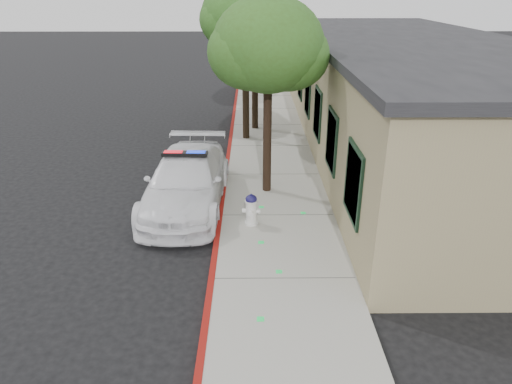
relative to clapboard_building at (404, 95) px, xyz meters
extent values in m
plane|color=black|center=(-6.69, -9.00, -2.13)|extent=(120.00, 120.00, 0.00)
cube|color=gray|center=(-5.09, -6.00, -2.05)|extent=(3.20, 60.00, 0.15)
cube|color=maroon|center=(-6.63, -6.00, -2.05)|extent=(0.14, 60.00, 0.16)
cube|color=#897A59|center=(0.01, 0.00, -0.13)|extent=(7.00, 20.00, 4.00)
cube|color=black|center=(0.01, 0.00, 1.99)|extent=(7.30, 20.30, 0.24)
cube|color=black|center=(-3.52, -8.00, -0.18)|extent=(0.08, 1.48, 1.68)
cube|color=black|center=(-3.52, -5.00, -0.18)|extent=(0.08, 1.48, 1.68)
cube|color=black|center=(-3.52, -2.00, -0.18)|extent=(0.08, 1.48, 1.68)
cube|color=black|center=(-3.52, 1.00, -0.18)|extent=(0.08, 1.48, 1.68)
cube|color=black|center=(-3.52, 4.00, -0.18)|extent=(0.08, 1.48, 1.68)
cube|color=black|center=(-3.52, 7.00, -0.18)|extent=(0.08, 1.48, 1.68)
cube|color=black|center=(-3.52, 10.00, -0.18)|extent=(0.08, 1.48, 1.68)
imported|color=white|center=(-7.64, -5.04, -1.36)|extent=(2.35, 5.38, 1.54)
cube|color=black|center=(-7.64, -5.04, -0.53)|extent=(1.21, 0.32, 0.10)
cube|color=red|center=(-7.96, -5.03, -0.52)|extent=(0.53, 0.26, 0.11)
cube|color=#0D2EEC|center=(-7.32, -5.05, -0.52)|extent=(0.53, 0.26, 0.11)
cylinder|color=silver|center=(-5.77, -6.51, -1.94)|extent=(0.36, 0.36, 0.06)
cylinder|color=silver|center=(-5.77, -6.51, -1.63)|extent=(0.29, 0.29, 0.57)
cylinder|color=silver|center=(-5.77, -6.51, -1.32)|extent=(0.33, 0.33, 0.04)
ellipsoid|color=#14113E|center=(-5.77, -6.51, -1.26)|extent=(0.30, 0.30, 0.23)
cylinder|color=#14113E|center=(-5.77, -6.51, -1.15)|extent=(0.07, 0.07, 0.06)
cylinder|color=silver|center=(-5.95, -6.49, -1.60)|extent=(0.14, 0.13, 0.11)
cylinder|color=silver|center=(-5.60, -6.53, -1.60)|extent=(0.14, 0.13, 0.11)
cylinder|color=silver|center=(-5.79, -6.69, -1.58)|extent=(0.16, 0.14, 0.15)
cylinder|color=black|center=(-5.30, -4.29, -0.26)|extent=(0.25, 0.25, 3.44)
ellipsoid|color=#2C4E18|center=(-5.30, -4.29, 2.32)|extent=(3.06, 3.06, 2.60)
ellipsoid|color=#2C4E18|center=(-4.75, -4.23, 2.04)|extent=(2.29, 2.29, 1.95)
ellipsoid|color=#2C4E18|center=(-5.77, -4.40, 2.13)|extent=(2.39, 2.39, 2.03)
cylinder|color=black|center=(-5.99, 1.06, -0.04)|extent=(0.27, 0.27, 3.86)
ellipsoid|color=#2A531A|center=(-5.99, 1.06, 2.83)|extent=(3.24, 3.24, 2.75)
ellipsoid|color=#2A531A|center=(-5.51, 1.27, 2.51)|extent=(2.61, 2.61, 2.22)
ellipsoid|color=#2A531A|center=(-6.45, 0.96, 2.62)|extent=(2.51, 2.51, 2.13)
cylinder|color=black|center=(-5.61, 2.52, -0.18)|extent=(0.27, 0.27, 3.59)
ellipsoid|color=#1E4716|center=(-5.61, 2.52, 2.54)|extent=(3.08, 3.08, 2.62)
ellipsoid|color=#1E4716|center=(-5.07, 2.61, 2.23)|extent=(2.36, 2.36, 2.01)
ellipsoid|color=#1E4716|center=(-5.98, 2.28, 2.33)|extent=(2.46, 2.46, 2.09)
camera|label=1|loc=(-5.75, -17.30, 3.80)|focal=32.36mm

